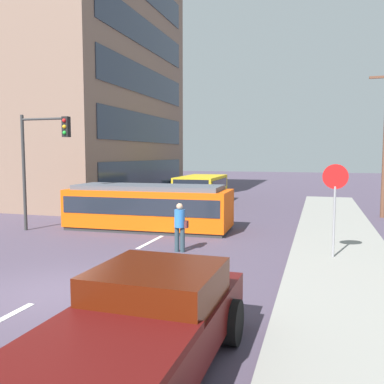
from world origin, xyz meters
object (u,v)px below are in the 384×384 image
parked_sedan_mid (107,202)px  parked_sedan_far (156,193)px  streetcar_tram (149,206)px  city_bus (201,188)px  parked_sedan_furthest (173,186)px  stop_sign (335,191)px  pedestrian_crossing (180,224)px  traffic_light_mast (41,151)px  pickup_truck_parked (144,326)px

parked_sedan_mid → parked_sedan_far: size_ratio=0.90×
streetcar_tram → city_bus: bearing=91.9°
streetcar_tram → parked_sedan_furthest: (-4.49, 15.78, -0.40)m
parked_sedan_far → stop_sign: bearing=-49.9°
pedestrian_crossing → parked_sedan_furthest: size_ratio=0.40×
parked_sedan_furthest → traffic_light_mast: size_ratio=0.84×
parked_sedan_mid → traffic_light_mast: bearing=-88.7°
pickup_truck_parked → stop_sign: bearing=69.9°
streetcar_tram → pickup_truck_parked: (4.76, -11.34, -0.22)m
pedestrian_crossing → parked_sedan_far: size_ratio=0.37×
streetcar_tram → parked_sedan_mid: 5.84m
streetcar_tram → stop_sign: size_ratio=2.54×
parked_sedan_mid → traffic_light_mast: traffic_light_mast is taller
pedestrian_crossing → parked_sedan_furthest: bearing=110.3°
parked_sedan_far → traffic_light_mast: bearing=-91.7°
streetcar_tram → traffic_light_mast: 5.15m
parked_sedan_mid → traffic_light_mast: size_ratio=0.82×
parked_sedan_far → parked_sedan_furthest: size_ratio=1.09×
pickup_truck_parked → parked_sedan_far: 23.10m
city_bus → stop_sign: 15.45m
parked_sedan_furthest → pedestrian_crossing: bearing=-69.7°
pickup_truck_parked → stop_sign: (2.88, 7.87, 1.40)m
city_bus → stop_sign: size_ratio=1.90×
stop_sign → parked_sedan_furthest: bearing=122.3°
pedestrian_crossing → parked_sedan_far: pedestrian_crossing is taller
city_bus → pedestrian_crossing: size_ratio=3.28×
pickup_truck_parked → parked_sedan_furthest: 28.65m
pedestrian_crossing → city_bus: bearing=102.7°
parked_sedan_furthest → traffic_light_mast: 17.84m
pickup_truck_parked → parked_sedan_mid: pickup_truck_parked is taller
streetcar_tram → parked_sedan_furthest: 16.41m
city_bus → parked_sedan_furthest: bearing=124.5°
pedestrian_crossing → streetcar_tram: bearing=126.5°
pedestrian_crossing → pickup_truck_parked: (2.06, -7.69, -0.15)m
parked_sedan_mid → pedestrian_crossing: bearing=-47.5°
pedestrian_crossing → pickup_truck_parked: bearing=-75.0°
streetcar_tram → parked_sedan_mid: size_ratio=1.78×
pedestrian_crossing → traffic_light_mast: bearing=165.1°
parked_sedan_far → pickup_truck_parked: bearing=-68.3°
pickup_truck_parked → stop_sign: size_ratio=1.74×
streetcar_tram → traffic_light_mast: size_ratio=1.46×
stop_sign → traffic_light_mast: traffic_light_mast is taller
pickup_truck_parked → streetcar_tram: bearing=112.8°
streetcar_tram → pickup_truck_parked: bearing=-67.2°
pickup_truck_parked → parked_sedan_mid: (-9.04, 15.30, -0.18)m
streetcar_tram → parked_sedan_mid: bearing=137.2°
pedestrian_crossing → pickup_truck_parked: size_ratio=0.33×
pedestrian_crossing → stop_sign: 5.11m
city_bus → pedestrian_crossing: (3.02, -13.36, -0.12)m
streetcar_tram → pedestrian_crossing: 4.54m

